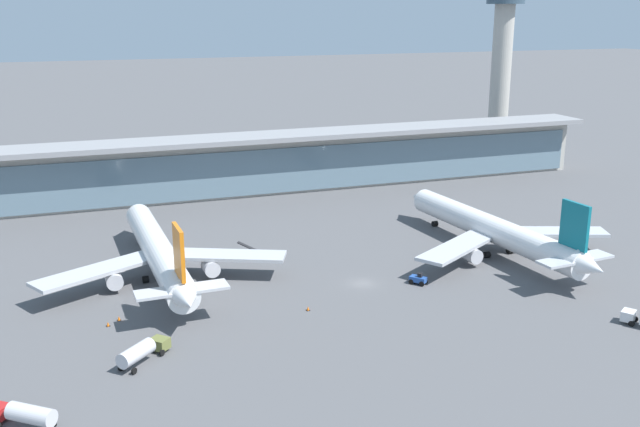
% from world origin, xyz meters
% --- Properties ---
extents(ground_plane, '(1200.00, 1200.00, 0.00)m').
position_xyz_m(ground_plane, '(0.00, 0.00, 0.00)').
color(ground_plane, '#515154').
extents(airliner_left_stand, '(43.01, 55.84, 14.89)m').
position_xyz_m(airliner_left_stand, '(-32.08, 14.57, 4.69)').
color(airliner_left_stand, white).
rests_on(airliner_left_stand, ground).
extents(airliner_centre_stand, '(42.84, 55.94, 14.89)m').
position_xyz_m(airliner_centre_stand, '(29.94, 5.80, 4.69)').
color(airliner_centre_stand, white).
rests_on(airliner_centre_stand, ground).
extents(service_truck_near_nose_olive, '(7.78, 7.56, 2.95)m').
position_xyz_m(service_truck_near_nose_olive, '(-38.88, -16.54, 1.71)').
color(service_truck_near_nose_olive, olive).
rests_on(service_truck_near_nose_olive, ground).
extents(service_truck_under_wing_white, '(6.51, 4.70, 2.70)m').
position_xyz_m(service_truck_under_wing_white, '(-12.88, 19.56, 0.81)').
color(service_truck_under_wing_white, silver).
rests_on(service_truck_under_wing_white, ground).
extents(service_truck_mid_apron_blue, '(3.13, 3.29, 2.05)m').
position_xyz_m(service_truck_mid_apron_blue, '(8.83, -3.58, 0.87)').
color(service_truck_mid_apron_blue, '#234C9E').
rests_on(service_truck_mid_apron_blue, ground).
extents(service_truck_by_tail_red, '(3.30, 3.11, 2.05)m').
position_xyz_m(service_truck_by_tail_red, '(44.04, 12.26, 0.87)').
color(service_truck_by_tail_red, '#B21E1E').
rests_on(service_truck_by_tail_red, ground).
extents(service_truck_at_far_stand_red, '(8.09, 7.18, 2.95)m').
position_xyz_m(service_truck_at_far_stand_red, '(-53.14, -27.82, 1.71)').
color(service_truck_at_far_stand_red, '#B21E1E').
rests_on(service_truck_at_far_stand_red, ground).
extents(terminal_building, '(186.56, 12.80, 15.20)m').
position_xyz_m(terminal_building, '(0.00, 67.28, 7.87)').
color(terminal_building, '#B2ADA3').
rests_on(terminal_building, ground).
extents(control_tower, '(12.00, 12.00, 59.19)m').
position_xyz_m(control_tower, '(90.01, 96.65, 32.42)').
color(control_tower, '#B2ADA3').
rests_on(control_tower, ground).
extents(safety_cone_alpha, '(0.62, 0.62, 0.70)m').
position_xyz_m(safety_cone_alpha, '(-42.26, -3.05, 0.32)').
color(safety_cone_alpha, orange).
rests_on(safety_cone_alpha, ground).
extents(safety_cone_bravo, '(0.62, 0.62, 0.70)m').
position_xyz_m(safety_cone_bravo, '(-12.52, -7.72, 0.32)').
color(safety_cone_bravo, orange).
rests_on(safety_cone_bravo, ground).
extents(safety_cone_charlie, '(0.62, 0.62, 0.70)m').
position_xyz_m(safety_cone_charlie, '(-40.55, -1.47, 0.32)').
color(safety_cone_charlie, orange).
rests_on(safety_cone_charlie, ground).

